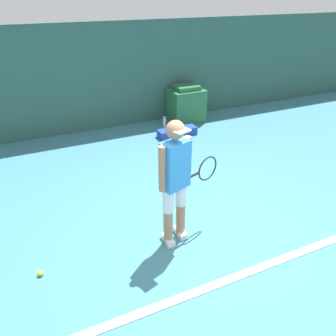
# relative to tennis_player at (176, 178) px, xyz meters

# --- Properties ---
(ground_plane) EXTENTS (24.00, 24.00, 0.00)m
(ground_plane) POSITION_rel_tennis_player_xyz_m (0.37, -0.21, -0.93)
(ground_plane) COLOR teal
(back_wall) EXTENTS (24.00, 0.10, 2.33)m
(back_wall) POSITION_rel_tennis_player_xyz_m (0.37, 4.26, 0.24)
(back_wall) COLOR #2D564C
(back_wall) RESTS_ON ground_plane
(court_baseline) EXTENTS (21.60, 0.10, 0.01)m
(court_baseline) POSITION_rel_tennis_player_xyz_m (0.37, -0.90, -0.92)
(court_baseline) COLOR white
(court_baseline) RESTS_ON ground_plane
(tennis_player) EXTENTS (0.96, 0.42, 1.66)m
(tennis_player) POSITION_rel_tennis_player_xyz_m (0.00, 0.00, 0.00)
(tennis_player) COLOR #A37556
(tennis_player) RESTS_ON ground_plane
(tennis_ball) EXTENTS (0.07, 0.07, 0.07)m
(tennis_ball) POSITION_rel_tennis_player_xyz_m (-1.70, 0.06, -0.89)
(tennis_ball) COLOR #D1E533
(tennis_ball) RESTS_ON ground_plane
(covered_chair) EXTENTS (0.81, 0.63, 0.89)m
(covered_chair) POSITION_rel_tennis_player_xyz_m (2.13, 3.85, -0.50)
(covered_chair) COLOR #28663D
(covered_chair) RESTS_ON ground_plane
(equipment_bag) EXTENTS (0.89, 0.28, 0.17)m
(equipment_bag) POSITION_rel_tennis_player_xyz_m (1.52, 3.09, -0.84)
(equipment_bag) COLOR #1E3D99
(equipment_bag) RESTS_ON ground_plane
(water_bottle) EXTENTS (0.08, 0.08, 0.28)m
(water_bottle) POSITION_rel_tennis_player_xyz_m (1.49, 3.72, -0.80)
(water_bottle) COLOR white
(water_bottle) RESTS_ON ground_plane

